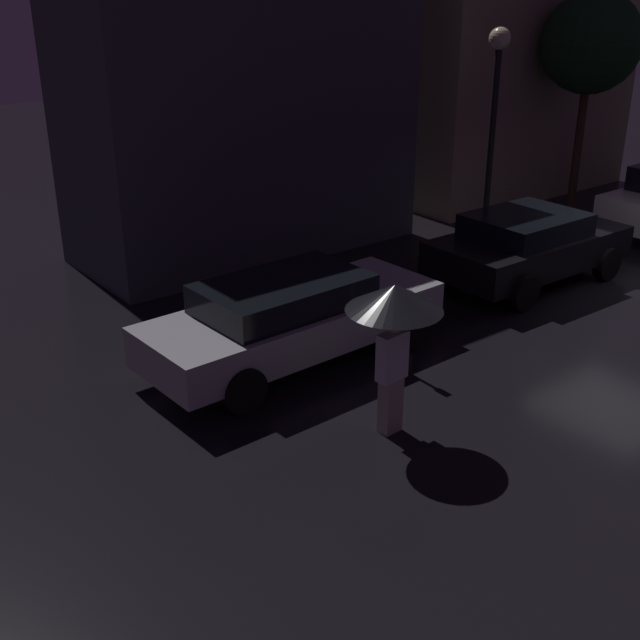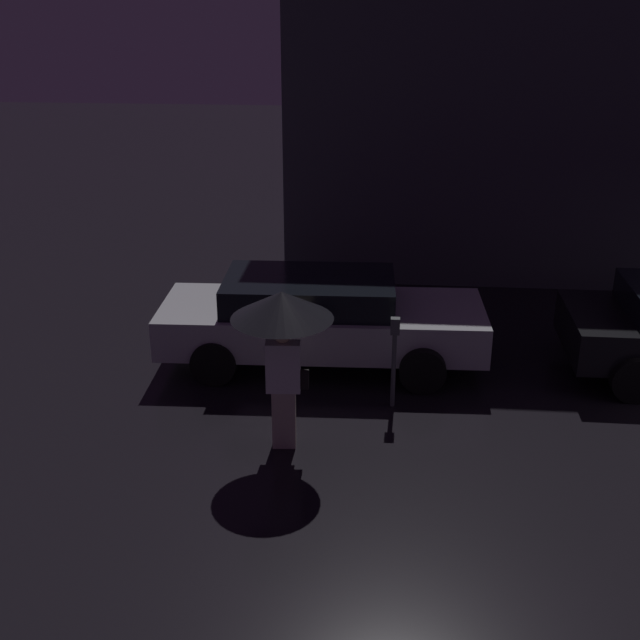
{
  "view_description": "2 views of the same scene",
  "coord_description": "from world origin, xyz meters",
  "views": [
    {
      "loc": [
        -12.97,
        -7.36,
        5.4
      ],
      "look_at": [
        -7.24,
        -0.04,
        1.36
      ],
      "focal_mm": 45.0,
      "sensor_mm": 36.0,
      "label": 1
    },
    {
      "loc": [
        -5.64,
        -9.35,
        5.16
      ],
      "look_at": [
        -6.48,
        0.34,
        1.15
      ],
      "focal_mm": 45.0,
      "sensor_mm": 36.0,
      "label": 2
    }
  ],
  "objects": [
    {
      "name": "building_facade_left",
      "position": [
        -4.12,
        6.5,
        3.3
      ],
      "size": [
        6.89,
        3.0,
        6.59
      ],
      "color": "#3D3D47",
      "rests_on": "ground"
    },
    {
      "name": "parked_car_silver",
      "position": [
        -6.59,
        1.48,
        0.72
      ],
      "size": [
        4.75,
        1.9,
        1.33
      ],
      "rotation": [
        0.0,
        0.0,
        0.03
      ],
      "color": "#B7B7BF",
      "rests_on": "ground"
    },
    {
      "name": "pedestrian_with_umbrella",
      "position": [
        -6.81,
        -0.93,
        1.66
      ],
      "size": [
        1.19,
        1.19,
        2.01
      ],
      "rotation": [
        0.0,
        0.0,
        3.2
      ],
      "color": "beige",
      "rests_on": "ground"
    },
    {
      "name": "parking_meter",
      "position": [
        -5.5,
        0.19,
        0.78
      ],
      "size": [
        0.12,
        0.1,
        1.27
      ],
      "color": "#4C5154",
      "rests_on": "ground"
    }
  ]
}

